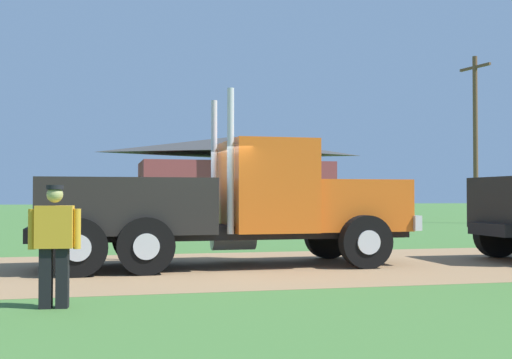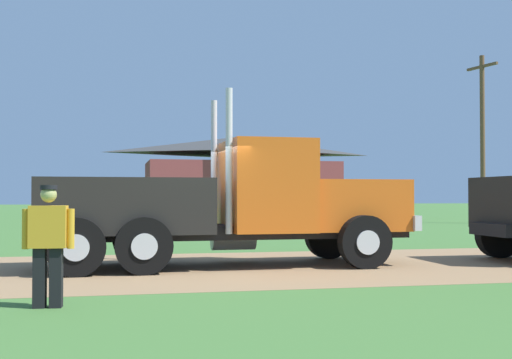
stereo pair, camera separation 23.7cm
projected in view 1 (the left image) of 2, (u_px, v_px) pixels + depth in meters
ground_plane at (185, 269)px, 13.60m from camera, size 200.00×200.00×0.00m
dirt_track at (185, 268)px, 13.60m from camera, size 120.00×6.87×0.01m
truck_foreground_white at (227, 206)px, 14.07m from camera, size 8.12×2.73×3.68m
visitor_standing_near at (54, 240)px, 8.86m from camera, size 0.69×0.30×1.66m
shed_building at (234, 179)px, 42.00m from camera, size 12.34×6.58×5.28m
utility_pole_near at (475, 135)px, 35.88m from camera, size 0.61×2.18×9.13m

